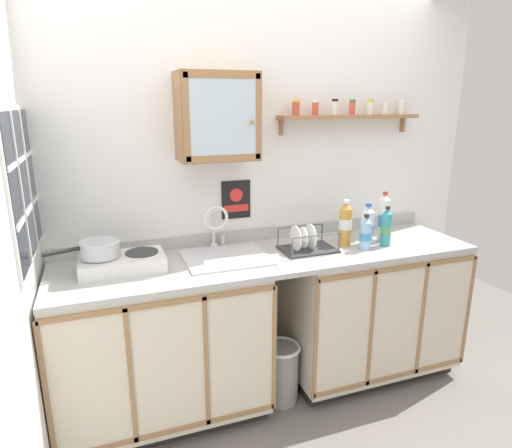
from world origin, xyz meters
TOP-DOWN VIEW (x-y plane):
  - floor at (0.00, 0.00)m, footprint 5.60×5.60m
  - back_wall at (0.00, 0.64)m, footprint 3.20×0.07m
  - lower_cabinet_run at (-0.70, 0.31)m, footprint 1.19×0.63m
  - lower_cabinet_run_right at (0.71, 0.31)m, footprint 1.16×0.63m
  - countertop at (0.00, 0.31)m, footprint 2.56×0.65m
  - backsplash at (0.00, 0.61)m, footprint 2.56×0.02m
  - sink at (-0.29, 0.35)m, footprint 0.49×0.46m
  - hot_plate_stove at (-0.87, 0.35)m, footprint 0.45×0.26m
  - saucepan at (-0.98, 0.36)m, footprint 0.38×0.22m
  - bottle_water_clear_0 at (0.64, 0.28)m, footprint 0.08×0.08m
  - bottle_detergent_teal_1 at (0.74, 0.21)m, footprint 0.07×0.07m
  - bottle_opaque_white_2 at (0.79, 0.31)m, footprint 0.07×0.07m
  - bottle_water_blue_3 at (0.57, 0.19)m, footprint 0.07×0.07m
  - bottle_juice_amber_4 at (0.50, 0.31)m, footprint 0.08×0.08m
  - dish_rack at (0.22, 0.30)m, footprint 0.34×0.24m
  - wall_cabinet at (-0.28, 0.48)m, footprint 0.46×0.29m
  - spice_shelf at (0.63, 0.55)m, footprint 0.99×0.14m
  - warning_sign at (-0.13, 0.61)m, footprint 0.19×0.01m
  - window at (-1.30, 0.26)m, footprint 0.03×0.76m
  - trash_bin at (0.02, 0.20)m, footprint 0.25×0.25m

SIDE VIEW (x-z plane):
  - floor at x=0.00m, z-range 0.00..0.00m
  - trash_bin at x=0.02m, z-range 0.01..0.39m
  - lower_cabinet_run at x=-0.70m, z-range 0.00..0.93m
  - lower_cabinet_run_right at x=0.71m, z-range 0.00..0.93m
  - sink at x=-0.29m, z-range 0.73..1.13m
  - countertop at x=0.00m, z-range 0.92..0.95m
  - dish_rack at x=0.22m, z-range 0.91..1.07m
  - backsplash at x=0.00m, z-range 0.95..1.03m
  - hot_plate_stove at x=-0.87m, z-range 0.95..1.04m
  - bottle_water_blue_3 at x=0.57m, z-range 0.94..1.17m
  - bottle_detergent_teal_1 at x=0.74m, z-range 0.94..1.20m
  - bottle_water_clear_0 at x=0.64m, z-range 0.94..1.21m
  - saucepan at x=-0.98m, z-range 1.04..1.13m
  - bottle_juice_amber_4 at x=0.50m, z-range 0.94..1.24m
  - bottle_opaque_white_2 at x=0.79m, z-range 0.94..1.27m
  - warning_sign at x=-0.13m, z-range 1.11..1.36m
  - back_wall at x=0.00m, z-range 0.01..2.59m
  - window at x=-1.30m, z-range 1.10..1.83m
  - wall_cabinet at x=-0.28m, z-range 1.51..2.01m
  - spice_shelf at x=0.63m, z-range 1.65..1.87m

